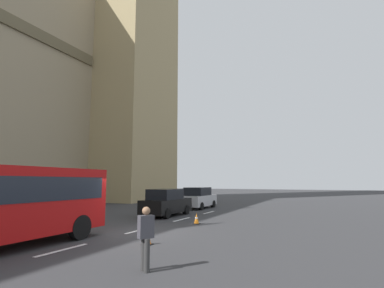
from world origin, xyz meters
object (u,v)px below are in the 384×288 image
(traffic_cone_middle, at_px, (197,219))
(pedestrian_near_cones, at_px, (146,236))
(sedan_trailing, at_px, (199,198))
(sedan_lead, at_px, (166,203))
(traffic_cone_west, at_px, (148,237))

(traffic_cone_middle, bearing_deg, pedestrian_near_cones, -164.69)
(sedan_trailing, relative_size, traffic_cone_middle, 7.59)
(traffic_cone_middle, bearing_deg, sedan_trailing, 22.98)
(traffic_cone_middle, bearing_deg, sedan_lead, 52.95)
(sedan_trailing, bearing_deg, pedestrian_near_cones, -160.72)
(sedan_trailing, xyz_separation_m, pedestrian_near_cones, (-17.51, -6.13, -0.00))
(sedan_lead, xyz_separation_m, traffic_cone_middle, (-2.61, -3.46, -0.63))
(traffic_cone_west, bearing_deg, sedan_trailing, 16.42)
(sedan_lead, bearing_deg, pedestrian_near_cones, -152.64)
(traffic_cone_west, height_order, traffic_cone_middle, same)
(sedan_trailing, distance_m, pedestrian_near_cones, 18.55)
(sedan_lead, relative_size, pedestrian_near_cones, 2.60)
(sedan_lead, xyz_separation_m, sedan_trailing, (6.27, 0.31, 0.00))
(sedan_trailing, xyz_separation_m, traffic_cone_west, (-14.67, -4.32, -0.63))
(sedan_lead, relative_size, sedan_trailing, 1.00)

